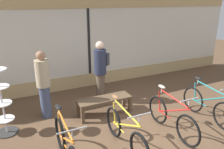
# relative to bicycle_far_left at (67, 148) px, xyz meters

# --- Properties ---
(ground_plane) EXTENTS (24.00, 24.00, 0.00)m
(ground_plane) POSITION_rel_bicycle_far_left_xyz_m (1.74, 0.25, -0.40)
(ground_plane) COLOR brown
(shop_back_wall) EXTENTS (12.00, 0.08, 3.20)m
(shop_back_wall) POSITION_rel_bicycle_far_left_xyz_m (1.74, 3.55, 1.24)
(shop_back_wall) COLOR tan
(shop_back_wall) RESTS_ON ground_plane
(bicycle_far_left) EXTENTS (0.46, 1.77, 1.05)m
(bicycle_far_left) POSITION_rel_bicycle_far_left_xyz_m (0.00, 0.00, 0.00)
(bicycle_far_left) COLOR black
(bicycle_far_left) RESTS_ON ground_plane
(bicycle_left) EXTENTS (0.46, 1.72, 1.02)m
(bicycle_left) POSITION_rel_bicycle_far_left_xyz_m (1.17, 0.00, -0.03)
(bicycle_left) COLOR black
(bicycle_left) RESTS_ON ground_plane
(bicycle_right) EXTENTS (0.46, 1.67, 1.02)m
(bicycle_right) POSITION_rel_bicycle_far_left_xyz_m (2.37, 0.06, -0.02)
(bicycle_right) COLOR black
(bicycle_right) RESTS_ON ground_plane
(bicycle_far_right) EXTENTS (0.46, 1.67, 1.02)m
(bicycle_far_right) POSITION_rel_bicycle_far_left_xyz_m (3.56, 0.13, -0.02)
(bicycle_far_right) COLOR black
(bicycle_far_right) RESTS_ON ground_plane
(accessory_rack) EXTENTS (0.48, 0.48, 1.60)m
(accessory_rack) POSITION_rel_bicycle_far_left_xyz_m (-0.96, 1.64, 0.26)
(accessory_rack) COLOR #333333
(accessory_rack) RESTS_ON ground_plane
(display_bench) EXTENTS (1.40, 0.44, 0.46)m
(display_bench) POSITION_rel_bicycle_far_left_xyz_m (1.37, 1.46, -0.02)
(display_bench) COLOR brown
(display_bench) RESTS_ON ground_plane
(customer_near_rack) EXTENTS (0.38, 0.38, 1.72)m
(customer_near_rack) POSITION_rel_bicycle_far_left_xyz_m (-0.02, 2.00, 0.51)
(customer_near_rack) COLOR #424C6B
(customer_near_rack) RESTS_ON ground_plane
(customer_by_window) EXTENTS (0.56, 0.51, 1.80)m
(customer_by_window) POSITION_rel_bicycle_far_left_xyz_m (1.57, 2.18, 0.58)
(customer_by_window) COLOR brown
(customer_by_window) RESTS_ON ground_plane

